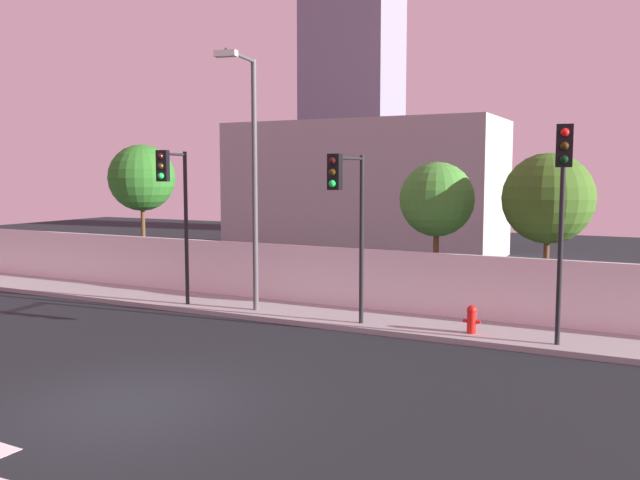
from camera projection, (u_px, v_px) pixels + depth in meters
name	position (u px, v px, depth m)	size (l,w,h in m)	color
ground_plane	(127.00, 405.00, 12.19)	(80.00, 80.00, 0.00)	black
sidewalk	(327.00, 316.00, 19.45)	(36.00, 2.40, 0.15)	#969696
perimeter_wall	(345.00, 277.00, 20.50)	(36.00, 0.18, 1.80)	silver
traffic_light_left	(347.00, 202.00, 17.25)	(0.36, 1.70, 4.56)	black
traffic_light_center	(174.00, 194.00, 19.90)	(0.47, 1.57, 4.74)	black
traffic_light_right	(563.00, 189.00, 14.81)	(0.44, 1.84, 5.10)	black
street_lamp_curbside	(251.00, 165.00, 19.33)	(0.75, 2.14, 7.34)	#4C4C51
fire_hydrant	(472.00, 318.00, 17.04)	(0.44, 0.26, 0.72)	red
roadside_tree_leftmost	(142.00, 178.00, 25.51)	(2.53, 2.53, 5.32)	brown
roadside_tree_midleft	(437.00, 200.00, 20.32)	(2.27, 2.27, 4.57)	brown
roadside_tree_midright	(548.00, 199.00, 18.85)	(2.57, 2.57, 4.80)	brown
low_building_distant	(364.00, 188.00, 35.12)	(14.06, 6.00, 6.88)	#A9A9A9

